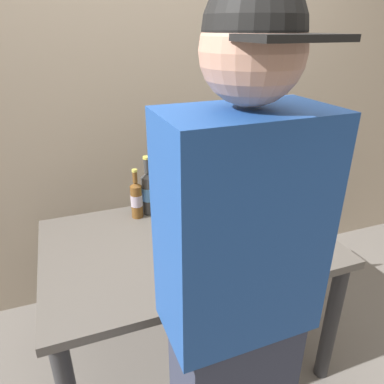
% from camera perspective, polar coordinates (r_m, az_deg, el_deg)
% --- Properties ---
extents(ground_plane, '(8.00, 8.00, 0.00)m').
position_cam_1_polar(ground_plane, '(2.26, -0.70, -23.87)').
color(ground_plane, slate).
rests_on(ground_plane, ground).
extents(desk, '(1.36, 0.90, 0.75)m').
position_cam_1_polar(desk, '(1.82, -0.81, -10.36)').
color(desk, '#56514C').
rests_on(desk, ground).
extents(laptop, '(0.34, 0.31, 0.23)m').
position_cam_1_polar(laptop, '(1.97, 6.10, -2.10)').
color(laptop, black).
rests_on(laptop, desk).
extents(beer_bottle_brown, '(0.06, 0.06, 0.31)m').
position_cam_1_polar(beer_bottle_brown, '(1.95, -3.13, -0.46)').
color(beer_bottle_brown, '#1E5123').
rests_on(beer_bottle_brown, desk).
extents(beer_bottle_dark, '(0.06, 0.06, 0.28)m').
position_cam_1_polar(beer_bottle_dark, '(1.94, -8.82, -1.09)').
color(beer_bottle_dark, brown).
rests_on(beer_bottle_dark, desk).
extents(beer_bottle_amber, '(0.07, 0.07, 0.33)m').
position_cam_1_polar(beer_bottle_amber, '(1.96, -6.95, 0.10)').
color(beer_bottle_amber, '#333333').
rests_on(beer_bottle_amber, desk).
extents(person_figure, '(0.40, 0.31, 1.79)m').
position_cam_1_polar(person_figure, '(1.09, 6.79, -20.05)').
color(person_figure, '#2D3347').
rests_on(person_figure, ground).
extents(back_wall, '(6.00, 0.10, 2.60)m').
position_cam_1_polar(back_wall, '(2.27, -7.77, 14.56)').
color(back_wall, tan).
rests_on(back_wall, ground).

